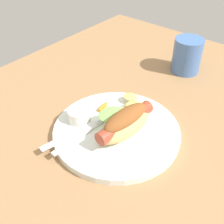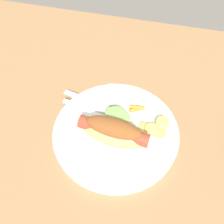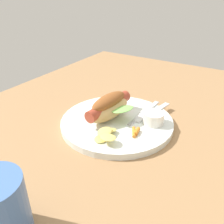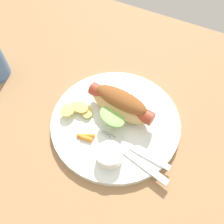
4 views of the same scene
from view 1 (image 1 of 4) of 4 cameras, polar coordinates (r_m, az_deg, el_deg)
The scene contains 9 objects.
ground_plane at distance 64.54cm, azimuth -0.13°, elevation -4.48°, with size 120.00×90.00×1.80cm, color #9E754C.
plate at distance 62.76cm, azimuth 1.03°, elevation -3.89°, with size 28.38×28.38×1.60cm, color white.
hot_dog at distance 58.99cm, azimuth 2.68°, elevation -2.16°, with size 15.39×10.23×6.21cm.
sauce_ramekin at distance 63.87cm, azimuth -6.82°, elevation -0.64°, with size 5.11×5.11×2.89cm, color white.
fork at distance 60.55cm, azimuth -6.59°, elevation -4.88°, with size 15.56×2.09×0.40cm.
knife at distance 61.06cm, azimuth -8.61°, elevation -4.68°, with size 14.12×1.40×0.36cm, color silver.
chips_pile at distance 67.74cm, azimuth 4.04°, elevation 1.76°, with size 7.29×6.20×1.92cm.
carrot_garnish at distance 67.13cm, azimuth -1.87°, elevation 0.85°, with size 3.70×2.48×0.99cm.
drinking_cup at distance 86.15cm, azimuth 14.86°, elevation 11.24°, with size 8.37×8.37×10.19cm, color #4770B2.
Camera 1 is at (35.96, 29.84, 43.62)cm, focal length 44.55 mm.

